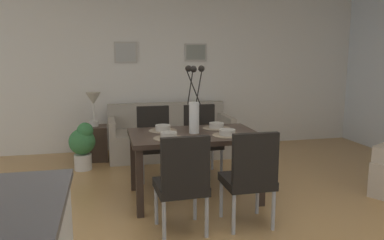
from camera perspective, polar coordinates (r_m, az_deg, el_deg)
ground_plane at (r=3.66m, az=1.74°, el=-16.10°), size 9.00×9.00×0.00m
back_wall_panel at (r=6.49m, az=-5.55°, el=7.18°), size 9.00×0.10×2.60m
dining_table at (r=4.23m, az=0.31°, el=-3.16°), size 1.40×0.90×0.74m
dining_chair_near_left at (r=3.41m, az=-1.43°, el=-8.84°), size 0.46×0.46×0.92m
dining_chair_near_right at (r=5.01m, az=-5.58°, el=-2.75°), size 0.45×0.45×0.92m
dining_chair_far_left at (r=3.59m, az=8.63°, el=-7.97°), size 0.44×0.44×0.92m
dining_chair_far_right at (r=5.13m, az=1.43°, el=-2.40°), size 0.46×0.46×0.92m
centerpiece_vase at (r=4.16m, az=0.33°, el=1.86°), size 0.21×0.23×0.73m
placemat_near_left at (r=3.96m, az=-3.46°, el=-2.70°), size 0.32×0.32×0.01m
bowl_near_left at (r=3.95m, az=-3.47°, el=-2.18°), size 0.17×0.17×0.07m
placemat_near_right at (r=4.35m, az=-4.35°, el=-1.57°), size 0.32×0.32×0.01m
bowl_near_right at (r=4.34m, az=-4.35°, el=-1.09°), size 0.17×0.17×0.07m
placemat_far_left at (r=4.10m, az=5.25°, el=-2.27°), size 0.32×0.32×0.01m
bowl_far_left at (r=4.10m, az=5.26°, el=-1.76°), size 0.17×0.17×0.07m
placemat_far_right at (r=4.48m, az=3.65°, el=-1.21°), size 0.32×0.32×0.01m
bowl_far_right at (r=4.47m, az=3.65°, el=-0.74°), size 0.17×0.17×0.07m
sofa at (r=6.11m, az=-3.30°, el=-2.64°), size 1.90×0.84×0.80m
side_table at (r=6.00m, az=-14.15°, el=-3.35°), size 0.36×0.36×0.52m
table_lamp at (r=5.89m, az=-14.41°, el=2.65°), size 0.22×0.22×0.51m
framed_picture_left at (r=6.37m, az=-9.82°, el=9.86°), size 0.37×0.03×0.34m
framed_picture_center at (r=6.54m, az=0.54°, el=10.00°), size 0.38×0.03×0.29m
potted_plant at (r=5.52m, az=-15.92°, el=-3.39°), size 0.36×0.36×0.67m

